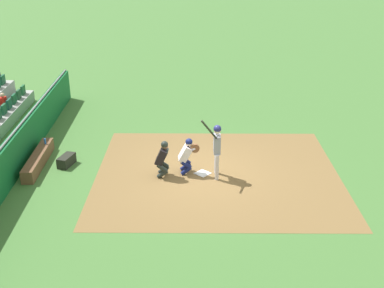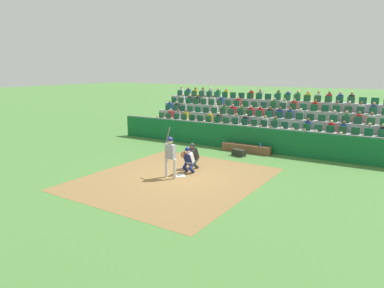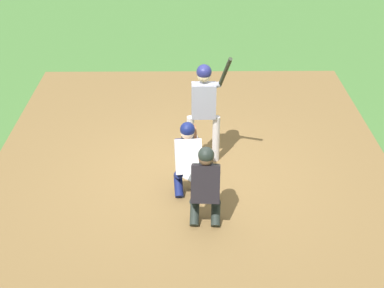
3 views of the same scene
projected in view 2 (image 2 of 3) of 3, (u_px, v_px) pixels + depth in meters
ground_plane at (180, 176)px, 15.57m from camera, size 160.00×160.00×0.00m
infield_dirt_patch at (174, 179)px, 15.15m from camera, size 7.41×8.42×0.01m
home_plate_marker at (180, 176)px, 15.57m from camera, size 0.62×0.62×0.02m
batter_at_plate at (170, 152)px, 15.07m from camera, size 0.70×0.69×2.17m
catcher_crouching at (188, 158)px, 15.83m from camera, size 0.48×0.72×1.27m
home_plate_umpire at (193, 154)px, 16.61m from camera, size 0.49×0.49×1.29m
dugout_wall at (237, 137)px, 20.69m from camera, size 16.86×0.24×1.46m
dugout_bench at (246, 149)px, 19.93m from camera, size 2.89×0.40×0.44m
water_bottle_on_bench at (260, 145)px, 19.37m from camera, size 0.07×0.07×0.20m
equipment_duffel_bag at (239, 153)px, 19.12m from camera, size 0.83×0.57×0.36m
bleacher_stand at (262, 123)px, 24.22m from camera, size 16.23×4.32×3.26m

